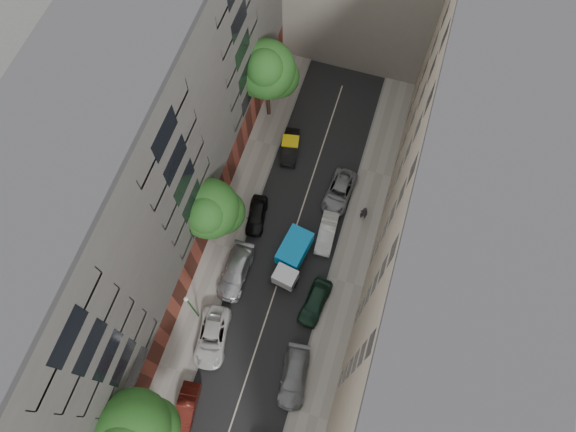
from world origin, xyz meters
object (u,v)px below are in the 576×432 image
at_px(car_left_2, 212,337).
at_px(tree_mid, 210,211).
at_px(car_left_1, 186,408).
at_px(car_left_5, 290,147).
at_px(tree_near, 134,431).
at_px(car_left_4, 257,215).
at_px(tarp_truck, 292,257).
at_px(car_right_1, 294,377).
at_px(car_right_2, 315,302).
at_px(pedestrian, 364,213).
at_px(car_left_3, 236,272).
at_px(car_right_3, 327,233).
at_px(car_right_4, 339,192).
at_px(lamp_post, 191,306).
at_px(tree_far, 267,72).

xyz_separation_m(car_left_2, tree_mid, (-2.70, 8.60, 4.63)).
bearing_deg(car_left_1, car_left_5, 81.55).
bearing_deg(tree_near, car_left_4, 85.09).
relative_size(car_left_5, tree_mid, 0.50).
distance_m(tarp_truck, car_left_5, 11.16).
xyz_separation_m(car_right_1, car_right_2, (-0.08, 6.20, 0.01)).
relative_size(tarp_truck, car_right_1, 1.07).
xyz_separation_m(tree_mid, pedestrian, (11.72, 5.44, -4.25)).
height_order(car_left_2, car_left_3, car_left_3).
height_order(car_left_2, car_right_3, car_left_2).
bearing_deg(car_right_3, car_right_2, -86.25).
bearing_deg(car_right_1, tree_mid, 129.07).
bearing_deg(car_right_4, pedestrian, -26.45).
xyz_separation_m(car_right_2, pedestrian, (1.90, 8.84, 0.35)).
bearing_deg(car_left_1, pedestrian, 58.76).
height_order(car_left_1, tree_mid, tree_mid).
xyz_separation_m(tarp_truck, car_left_1, (-4.20, -13.79, -0.64)).
relative_size(car_right_1, car_right_4, 1.04).
relative_size(car_left_2, car_right_3, 1.26).
height_order(car_left_5, tree_near, tree_near).
bearing_deg(car_left_4, pedestrian, 9.18).
bearing_deg(lamp_post, tarp_truck, 48.78).
xyz_separation_m(car_left_3, car_left_5, (0.80, 13.11, -0.09)).
height_order(car_right_3, lamp_post, lamp_post).
bearing_deg(car_left_2, lamp_post, 133.14).
height_order(tree_mid, lamp_post, tree_mid).
height_order(car_right_1, lamp_post, lamp_post).
bearing_deg(car_left_1, car_right_2, 50.04).
height_order(car_left_3, car_left_5, car_left_3).
bearing_deg(lamp_post, tree_mid, 97.26).
xyz_separation_m(car_left_2, car_right_1, (7.20, -1.00, 0.01)).
relative_size(tarp_truck, pedestrian, 2.84).
relative_size(car_right_4, tree_far, 0.51).
xyz_separation_m(car_left_2, car_left_3, (0.00, 5.69, 0.04)).
xyz_separation_m(car_left_5, car_right_3, (5.60, -7.40, 0.01)).
bearing_deg(car_left_1, car_right_1, 26.00).
distance_m(car_left_5, car_right_2, 15.00).
relative_size(tarp_truck, car_right_4, 1.11).
xyz_separation_m(car_left_1, lamp_post, (-1.78, 6.96, 3.12)).
xyz_separation_m(tree_near, tree_mid, (-1.07, 16.45, -0.96)).
bearing_deg(car_right_2, tree_near, -116.54).
bearing_deg(car_right_2, car_right_4, 101.28).
height_order(car_right_4, tree_mid, tree_mid).
distance_m(tarp_truck, car_right_1, 9.68).
xyz_separation_m(car_left_3, pedestrian, (9.02, 8.35, 0.34)).
height_order(car_left_4, tree_far, tree_far).
bearing_deg(tarp_truck, tree_mid, -173.58).
bearing_deg(car_right_2, car_left_2, -136.53).
bearing_deg(tarp_truck, lamp_post, -121.40).
relative_size(car_left_2, pedestrian, 2.73).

